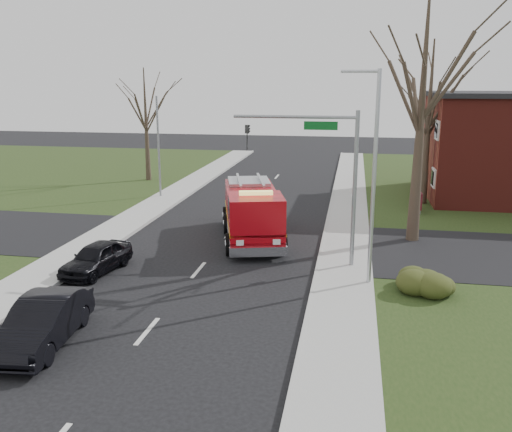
% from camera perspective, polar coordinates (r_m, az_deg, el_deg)
% --- Properties ---
extents(ground, '(120.00, 120.00, 0.00)m').
position_cam_1_polar(ground, '(23.66, -6.07, -5.70)').
color(ground, black).
rests_on(ground, ground).
extents(sidewalk_right, '(2.40, 80.00, 0.15)m').
position_cam_1_polar(sidewalk_right, '(22.76, 9.19, -6.42)').
color(sidewalk_right, '#9A9A95').
rests_on(sidewalk_right, ground).
extents(sidewalk_left, '(2.40, 80.00, 0.15)m').
position_cam_1_polar(sidewalk_left, '(26.01, -19.35, -4.43)').
color(sidewalk_left, '#9A9A95').
rests_on(sidewalk_left, ground).
extents(health_center_sign, '(0.12, 2.00, 1.40)m').
position_cam_1_polar(health_center_sign, '(34.82, 16.81, 1.69)').
color(health_center_sign, '#53131B').
rests_on(health_center_sign, ground).
extents(hedge_corner, '(2.80, 2.00, 0.90)m').
position_cam_1_polar(hedge_corner, '(21.80, 16.59, -6.36)').
color(hedge_corner, '#253112').
rests_on(hedge_corner, lawn_right).
extents(bare_tree_near, '(6.00, 6.00, 12.00)m').
position_cam_1_polar(bare_tree_near, '(27.53, 17.14, 12.29)').
color(bare_tree_near, '#32251D').
rests_on(bare_tree_near, ground).
extents(bare_tree_far, '(5.25, 5.25, 10.50)m').
position_cam_1_polar(bare_tree_far, '(36.67, 17.81, 11.07)').
color(bare_tree_far, '#32251D').
rests_on(bare_tree_far, ground).
extents(bare_tree_left, '(4.50, 4.50, 9.00)m').
position_cam_1_polar(bare_tree_left, '(44.55, -11.55, 10.66)').
color(bare_tree_left, '#32251D').
rests_on(bare_tree_left, ground).
extents(traffic_signal_mast, '(5.29, 0.18, 6.80)m').
position_cam_1_polar(traffic_signal_mast, '(23.11, 7.25, 5.84)').
color(traffic_signal_mast, gray).
rests_on(traffic_signal_mast, ground).
extents(streetlight_pole, '(1.48, 0.16, 8.40)m').
position_cam_1_polar(streetlight_pole, '(21.14, 12.18, 4.45)').
color(streetlight_pole, '#B7BABF').
rests_on(streetlight_pole, ground).
extents(utility_pole_far, '(0.14, 0.14, 7.00)m').
position_cam_1_polar(utility_pole_far, '(38.00, -10.22, 7.06)').
color(utility_pole_far, gray).
rests_on(utility_pole_far, ground).
extents(fire_engine, '(4.46, 7.94, 3.04)m').
position_cam_1_polar(fire_engine, '(27.60, -0.41, 0.23)').
color(fire_engine, '#A3070F').
rests_on(fire_engine, ground).
extents(parked_car_maroon, '(2.13, 3.99, 1.29)m').
position_cam_1_polar(parked_car_maroon, '(24.08, -16.46, -4.24)').
color(parked_car_maroon, black).
rests_on(parked_car_maroon, ground).
extents(parked_car_gray, '(2.02, 4.62, 1.48)m').
position_cam_1_polar(parked_car_gray, '(18.21, -21.49, -10.34)').
color(parked_car_gray, black).
rests_on(parked_car_gray, ground).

